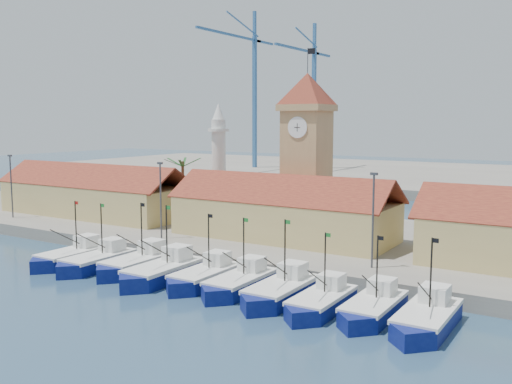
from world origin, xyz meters
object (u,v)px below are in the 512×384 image
Objects in this scene: minaret at (219,160)px; boat_0 at (71,258)px; boat_5 at (239,284)px; clock_tower at (307,148)px.

boat_0 is at bearing -92.12° from minaret.
boat_0 is 20.88m from boat_5.
minaret is at bearing 128.48° from boat_5.
minaret is at bearing 172.39° from clock_tower.
clock_tower is 1.39× the size of minaret.
minaret is (-15.00, 2.00, -2.23)m from clock_tower.
boat_0 is at bearing -123.52° from clock_tower.
boat_5 is 0.57× the size of minaret.
clock_tower reaches higher than minaret.
clock_tower is (15.96, 24.10, 11.22)m from boat_0.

